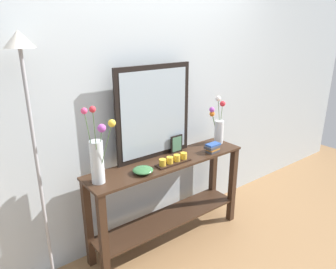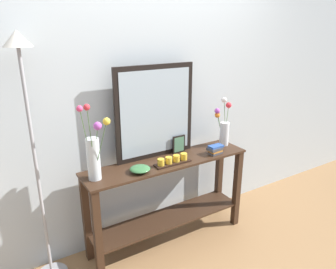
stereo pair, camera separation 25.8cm
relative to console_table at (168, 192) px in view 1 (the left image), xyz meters
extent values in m
cube|color=#997047|center=(0.00, 0.00, -0.49)|extent=(7.00, 6.00, 0.02)
cube|color=#B2BCC1|center=(0.00, 0.29, 0.87)|extent=(6.40, 0.08, 2.70)
cube|color=#382316|center=(0.00, 0.00, 0.29)|extent=(1.46, 0.34, 0.02)
cube|color=#382316|center=(0.00, 0.00, -0.26)|extent=(1.40, 0.30, 0.02)
cube|color=#382316|center=(-0.69, -0.13, -0.10)|extent=(0.06, 0.06, 0.77)
cube|color=#382316|center=(0.69, -0.13, -0.10)|extent=(0.06, 0.06, 0.77)
cube|color=#382316|center=(-0.69, 0.13, -0.10)|extent=(0.06, 0.06, 0.77)
cube|color=#382316|center=(0.69, 0.13, -0.10)|extent=(0.06, 0.06, 0.77)
cube|color=black|center=(-0.04, 0.14, 0.70)|extent=(0.72, 0.03, 0.79)
cube|color=#9EADB7|center=(-0.04, 0.13, 0.70)|extent=(0.64, 0.00, 0.71)
cylinder|color=silver|center=(-0.64, 0.00, 0.46)|extent=(0.10, 0.10, 0.32)
cylinder|color=#4C753D|center=(-0.65, -0.05, 0.60)|extent=(0.06, 0.11, 0.56)
sphere|color=red|center=(-0.68, -0.10, 0.88)|extent=(0.04, 0.04, 0.04)
cylinder|color=#4C753D|center=(-0.60, -0.06, 0.54)|extent=(0.09, 0.10, 0.44)
sphere|color=yellow|center=(-0.56, -0.11, 0.77)|extent=(0.05, 0.05, 0.05)
cylinder|color=#4C753D|center=(-0.62, -0.03, 0.52)|extent=(0.06, 0.02, 0.39)
sphere|color=#B24CB7|center=(-0.60, -0.03, 0.72)|extent=(0.06, 0.06, 0.06)
cylinder|color=#4C753D|center=(-0.67, -0.01, 0.59)|extent=(0.08, 0.04, 0.53)
sphere|color=#EA4275|center=(-0.71, -0.03, 0.86)|extent=(0.04, 0.04, 0.04)
cylinder|color=silver|center=(0.65, 0.04, 0.41)|extent=(0.09, 0.09, 0.22)
cylinder|color=#4C753D|center=(0.62, 0.07, 0.48)|extent=(0.07, 0.04, 0.31)
sphere|color=#B24CB7|center=(0.59, 0.09, 0.64)|extent=(0.05, 0.05, 0.05)
cylinder|color=#4C753D|center=(0.62, 0.07, 0.46)|extent=(0.06, 0.05, 0.27)
sphere|color=orange|center=(0.59, 0.09, 0.59)|extent=(0.05, 0.05, 0.05)
cylinder|color=#4C753D|center=(0.68, 0.06, 0.50)|extent=(0.03, 0.01, 0.36)
sphere|color=red|center=(0.70, 0.06, 0.68)|extent=(0.05, 0.05, 0.05)
cylinder|color=#4C753D|center=(0.66, 0.06, 0.53)|extent=(0.01, 0.06, 0.41)
sphere|color=silver|center=(0.66, 0.09, 0.73)|extent=(0.05, 0.05, 0.05)
cube|color=black|center=(0.00, -0.07, 0.31)|extent=(0.32, 0.09, 0.01)
cylinder|color=gold|center=(-0.11, -0.07, 0.34)|extent=(0.06, 0.06, 0.05)
cylinder|color=gold|center=(-0.04, -0.07, 0.34)|extent=(0.06, 0.06, 0.05)
cylinder|color=gold|center=(0.04, -0.07, 0.34)|extent=(0.06, 0.06, 0.05)
cylinder|color=gold|center=(0.11, -0.07, 0.34)|extent=(0.06, 0.06, 0.05)
cube|color=black|center=(0.18, 0.10, 0.38)|extent=(0.12, 0.01, 0.16)
cube|color=#4E7E5D|center=(0.18, 0.10, 0.38)|extent=(0.10, 0.00, 0.13)
cylinder|color=#38703D|center=(-0.30, -0.07, 0.31)|extent=(0.06, 0.06, 0.01)
ellipsoid|color=#38703D|center=(-0.30, -0.07, 0.33)|extent=(0.16, 0.16, 0.04)
cube|color=#424247|center=(0.43, -0.10, 0.31)|extent=(0.12, 0.08, 0.02)
cube|color=orange|center=(0.43, -0.10, 0.33)|extent=(0.11, 0.08, 0.02)
cube|color=#424247|center=(0.43, -0.09, 0.35)|extent=(0.14, 0.10, 0.02)
cube|color=#2D519E|center=(0.44, -0.09, 0.37)|extent=(0.13, 0.08, 0.02)
cylinder|color=#9E9EA3|center=(-1.01, 0.10, 0.40)|extent=(0.02, 0.02, 1.72)
cone|color=beige|center=(-1.01, 0.10, 1.31)|extent=(0.18, 0.18, 0.10)
camera|label=1|loc=(-1.49, -1.93, 1.38)|focal=33.76mm
camera|label=2|loc=(-1.28, -2.08, 1.38)|focal=33.76mm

